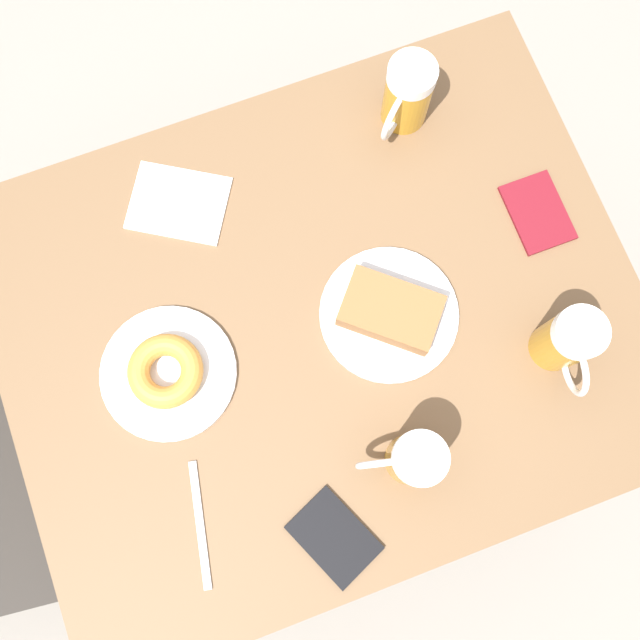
{
  "coord_description": "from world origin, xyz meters",
  "views": [
    {
      "loc": [
        -0.22,
        0.08,
        1.83
      ],
      "look_at": [
        0.0,
        0.0,
        0.74
      ],
      "focal_mm": 40.0,
      "sensor_mm": 36.0,
      "label": 1
    }
  ],
  "objects": [
    {
      "name": "passport_far_edge",
      "position": [
        0.05,
        -0.4,
        0.72
      ],
      "size": [
        0.13,
        0.09,
        0.01
      ],
      "rotation": [
        0.0,
        0.0,
        1.57
      ],
      "color": "maroon",
      "rests_on": "table"
    },
    {
      "name": "beer_mug_center",
      "position": [
        -0.17,
        -0.33,
        0.79
      ],
      "size": [
        0.13,
        0.08,
        0.14
      ],
      "color": "#C68C23",
      "rests_on": "table"
    },
    {
      "name": "passport_near_edge",
      "position": [
        -0.31,
        0.09,
        0.72
      ],
      "size": [
        0.15,
        0.13,
        0.01
      ],
      "rotation": [
        0.0,
        0.0,
        5.12
      ],
      "color": "black",
      "rests_on": "table"
    },
    {
      "name": "beer_mug_right",
      "position": [
        0.29,
        -0.26,
        0.79
      ],
      "size": [
        0.1,
        0.11,
        0.14
      ],
      "color": "#C68C23",
      "rests_on": "table"
    },
    {
      "name": "ground_plane",
      "position": [
        0.0,
        0.0,
        0.0
      ],
      "size": [
        8.0,
        8.0,
        0.0
      ],
      "primitive_type": "plane",
      "color": "gray"
    },
    {
      "name": "plate_with_cake",
      "position": [
        -0.03,
        -0.11,
        0.74
      ],
      "size": [
        0.22,
        0.22,
        0.05
      ],
      "color": "silver",
      "rests_on": "table"
    },
    {
      "name": "beer_mug_left",
      "position": [
        -0.25,
        -0.05,
        0.79
      ],
      "size": [
        0.08,
        0.12,
        0.14
      ],
      "color": "#C68C23",
      "rests_on": "table"
    },
    {
      "name": "plate_with_donut",
      "position": [
        0.01,
        0.25,
        0.74
      ],
      "size": [
        0.21,
        0.21,
        0.04
      ],
      "color": "silver",
      "rests_on": "table"
    },
    {
      "name": "fork",
      "position": [
        -0.23,
        0.28,
        0.72
      ],
      "size": [
        0.19,
        0.05,
        0.0
      ],
      "rotation": [
        0.0,
        0.0,
        4.52
      ],
      "color": "silver",
      "rests_on": "table"
    },
    {
      "name": "table",
      "position": [
        0.0,
        0.0,
        0.66
      ],
      "size": [
        0.82,
        1.01,
        0.72
      ],
      "color": "brown",
      "rests_on": "ground_plane"
    },
    {
      "name": "napkin_folded",
      "position": [
        0.27,
        0.15,
        0.72
      ],
      "size": [
        0.18,
        0.2,
        0.0
      ],
      "rotation": [
        0.0,
        0.0,
        4.16
      ],
      "color": "white",
      "rests_on": "table"
    }
  ]
}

